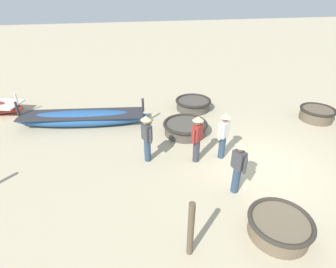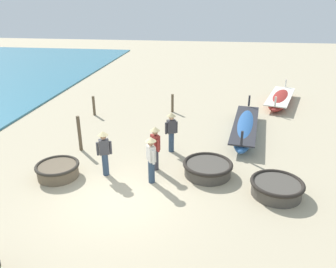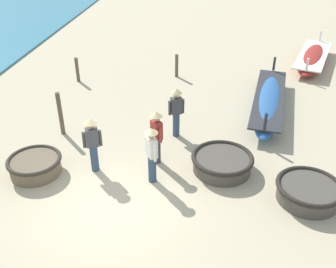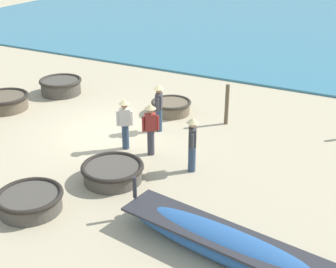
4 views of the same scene
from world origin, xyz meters
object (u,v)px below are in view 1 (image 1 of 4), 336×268
(coracle_center, at_px, (279,226))
(fisherman_hauling, at_px, (238,164))
(fisherman_with_hat, at_px, (147,136))
(fisherman_standing_right, at_px, (197,136))
(coracle_front_left, at_px, (185,127))
(mooring_post_inland, at_px, (191,230))
(coracle_weathered, at_px, (317,113))
(coracle_beside_post, at_px, (193,104))
(fisherman_crouching, at_px, (224,133))
(long_boat_blue_hull, at_px, (83,118))

(coracle_center, relative_size, fisherman_hauling, 0.91)
(fisherman_with_hat, relative_size, fisherman_standing_right, 1.00)
(fisherman_standing_right, bearing_deg, coracle_front_left, -4.45)
(coracle_front_left, xyz_separation_m, mooring_post_inland, (-5.23, 1.34, 0.47))
(coracle_weathered, distance_m, coracle_front_left, 5.98)
(coracle_beside_post, height_order, coracle_center, coracle_center)
(coracle_beside_post, bearing_deg, coracle_center, 178.95)
(fisherman_standing_right, bearing_deg, mooring_post_inland, 160.40)
(coracle_front_left, height_order, mooring_post_inland, mooring_post_inland)
(mooring_post_inland, bearing_deg, fisherman_crouching, -32.07)
(coracle_weathered, distance_m, mooring_post_inland, 9.00)
(coracle_center, bearing_deg, fisherman_standing_right, 17.03)
(fisherman_crouching, bearing_deg, coracle_beside_post, -3.20)
(long_boat_blue_hull, xyz_separation_m, fisherman_with_hat, (-3.12, -2.29, 0.63))
(fisherman_crouching, height_order, fisherman_hauling, same)
(coracle_weathered, relative_size, fisherman_with_hat, 0.88)
(coracle_weathered, relative_size, mooring_post_inland, 1.00)
(fisherman_standing_right, height_order, fisherman_hauling, same)
(fisherman_with_hat, xyz_separation_m, fisherman_hauling, (-2.05, -2.22, 0.00))
(fisherman_crouching, bearing_deg, coracle_front_left, 22.33)
(coracle_weathered, bearing_deg, fisherman_hauling, 123.01)
(coracle_beside_post, relative_size, fisherman_crouching, 1.01)
(fisherman_standing_right, bearing_deg, fisherman_crouching, -88.60)
(fisherman_with_hat, height_order, mooring_post_inland, fisherman_with_hat)
(coracle_front_left, bearing_deg, fisherman_with_hat, 131.38)
(coracle_beside_post, distance_m, coracle_weathered, 5.46)
(coracle_weathered, relative_size, fisherman_hauling, 0.88)
(coracle_weathered, xyz_separation_m, long_boat_blue_hull, (1.61, 10.01, 0.03))
(coracle_center, height_order, fisherman_with_hat, fisherman_with_hat)
(coracle_center, distance_m, fisherman_with_hat, 4.55)
(coracle_center, relative_size, coracle_front_left, 0.85)
(coracle_beside_post, distance_m, mooring_post_inland, 7.81)
(coracle_front_left, relative_size, fisherman_crouching, 1.06)
(coracle_weathered, distance_m, long_boat_blue_hull, 10.13)
(coracle_front_left, distance_m, fisherman_hauling, 3.67)
(coracle_front_left, xyz_separation_m, fisherman_crouching, (-1.87, -0.77, 0.69))
(long_boat_blue_hull, bearing_deg, fisherman_standing_right, -132.06)
(coracle_weathered, distance_m, fisherman_standing_right, 6.45)
(coracle_center, height_order, fisherman_hauling, fisherman_hauling)
(coracle_center, xyz_separation_m, fisherman_crouching, (3.32, 0.09, 0.69))
(long_boat_blue_hull, xyz_separation_m, mooring_post_inland, (-6.83, -2.69, 0.41))
(fisherman_with_hat, relative_size, mooring_post_inland, 1.13)
(fisherman_with_hat, xyz_separation_m, fisherman_standing_right, (-0.37, -1.58, 0.00))
(fisherman_crouching, bearing_deg, long_boat_blue_hull, 54.06)
(coracle_weathered, height_order, mooring_post_inland, mooring_post_inland)
(fisherman_standing_right, distance_m, mooring_post_inland, 3.55)
(coracle_front_left, bearing_deg, fisherman_standing_right, 175.55)
(fisherman_with_hat, bearing_deg, fisherman_hauling, -132.73)
(mooring_post_inland, bearing_deg, fisherman_hauling, -47.79)
(coracle_beside_post, bearing_deg, coracle_front_left, 155.68)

